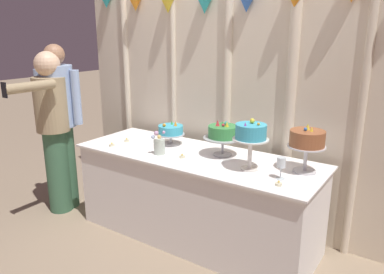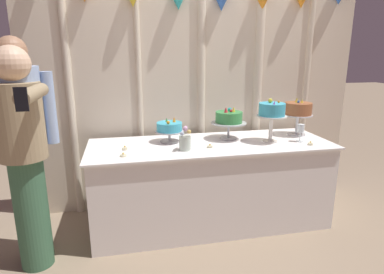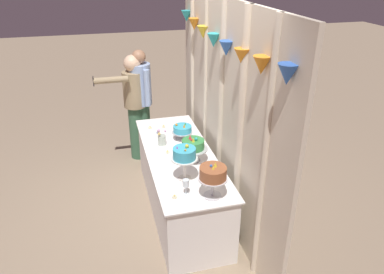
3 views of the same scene
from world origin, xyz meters
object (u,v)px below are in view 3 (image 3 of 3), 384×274
Objects in this scene: cake_display_leftmost at (182,130)px; tealight_far_left at (150,128)px; cake_table at (180,181)px; cake_display_rightmost at (213,174)px; guest_man_dark_suit at (135,103)px; cake_display_midright at (184,155)px; cake_display_midleft at (193,145)px; tealight_far_right at (175,197)px; guest_man_pink_jacket at (141,100)px; flower_vase at (161,139)px; wine_glass at (186,184)px; tealight_near_left at (164,127)px; tealight_near_right at (168,152)px.

tealight_far_left is at bearing -140.12° from cake_display_leftmost.
cake_display_rightmost is at bearing 7.43° from cake_table.
cake_display_midright is at bearing 8.08° from guest_man_dark_suit.
cake_display_midleft is (0.54, -0.01, 0.06)m from cake_display_leftmost.
cake_display_rightmost is at bearing 26.99° from cake_display_midright.
tealight_far_right is 2.24m from guest_man_dark_suit.
cake_display_leftmost is 1.23m from cake_display_rightmost.
tealight_far_left reaches higher than cake_table.
guest_man_pink_jacket reaches higher than cake_display_leftmost.
cake_display_rightmost is (0.68, 0.01, 0.05)m from cake_display_midleft.
tealight_far_left is at bearing 1.30° from guest_man_pink_jacket.
cake_display_leftmost is 1.14m from guest_man_pink_jacket.
cake_table is at bearing 31.12° from flower_vase.
cake_display_rightmost is at bearing 67.69° from wine_glass.
tealight_far_left is 0.03× the size of guest_man_pink_jacket.
cake_table is at bearing 9.40° from guest_man_pink_jacket.
wine_glass is 1.54m from tealight_far_left.
flower_vase is at bearing -149.60° from cake_display_midleft.
cake_table is 1.54m from guest_man_dark_suit.
tealight_near_left is at bearing 173.18° from tealight_far_right.
cake_display_midright is at bearing -28.05° from cake_display_midleft.
cake_display_midright reaches higher than cake_table.
guest_man_pink_jacket is (-1.39, -0.11, 0.14)m from tealight_near_right.
tealight_near_right is (0.22, 0.03, -0.06)m from flower_vase.
tealight_far_right reaches higher than tealight_far_left.
cake_table is 10.30× the size of flower_vase.
cake_display_midright reaches higher than tealight_near_left.
cake_display_midleft is at bearing -0.87° from cake_display_leftmost.
guest_man_dark_suit is (-1.41, -0.34, 0.50)m from cake_table.
tealight_near_left is (-1.52, 0.07, -0.10)m from wine_glass.
guest_man_dark_suit reaches higher than wine_glass.
cake_display_midleft is 0.19× the size of guest_man_pink_jacket.
cake_display_leftmost is 1.16m from guest_man_dark_suit.
tealight_near_left is 0.03× the size of guest_man_dark_suit.
cake_table is 0.93m from wine_glass.
cake_display_midright is 0.31m from wine_glass.
cake_display_midright is 0.63m from tealight_near_right.
tealight_far_right is at bearing 2.80° from guest_man_dark_suit.
tealight_near_left is at bearing -176.44° from cake_table.
flower_vase is at bearing 7.42° from tealight_far_left.
wine_glass is (-0.09, -0.23, -0.12)m from cake_display_rightmost.
cake_display_leftmost is 0.41m from tealight_near_right.
cake_display_midright is 0.24× the size of guest_man_dark_suit.
cake_display_leftmost reaches higher than wine_glass.
cake_display_rightmost reaches higher than tealight_far_left.
cake_display_rightmost is 0.98m from tealight_near_right.
cake_display_midleft reaches higher than tealight_near_right.
cake_display_rightmost reaches higher than cake_display_leftmost.
cake_display_midright is 2.42× the size of wine_glass.
tealight_far_right is (0.86, -0.10, 0.00)m from tealight_near_right.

